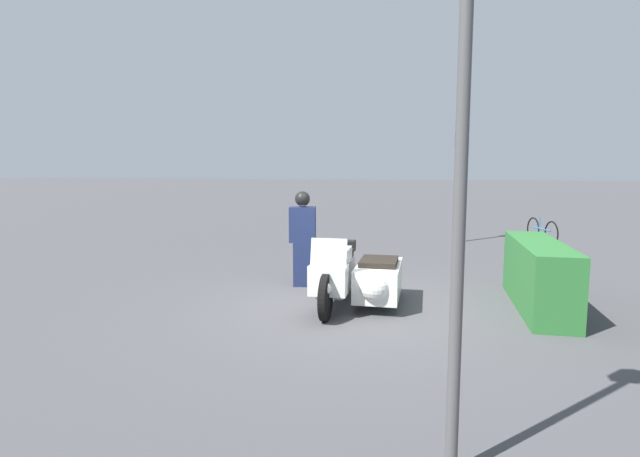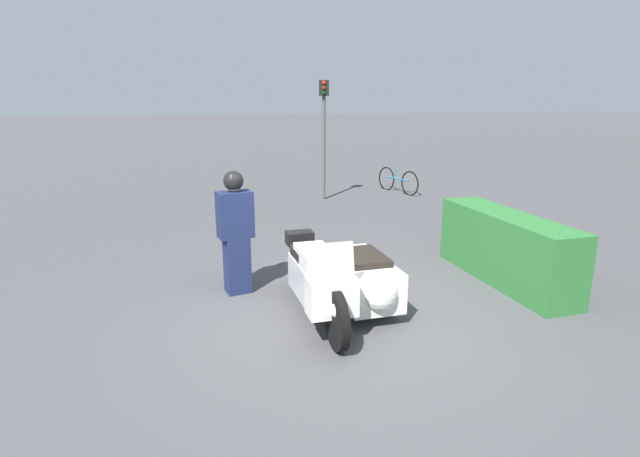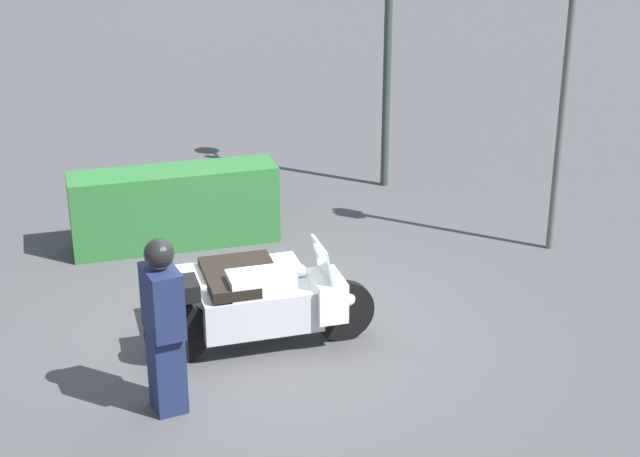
# 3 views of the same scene
# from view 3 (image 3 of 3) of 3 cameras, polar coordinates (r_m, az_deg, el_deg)

# --- Properties ---
(ground_plane) EXTENTS (160.00, 160.00, 0.00)m
(ground_plane) POSITION_cam_3_polar(r_m,az_deg,el_deg) (10.92, -2.98, -6.05)
(ground_plane) COLOR #424244
(police_motorcycle) EXTENTS (2.48, 1.29, 1.17)m
(police_motorcycle) POSITION_cam_3_polar(r_m,az_deg,el_deg) (10.68, -3.71, -3.91)
(police_motorcycle) COLOR black
(police_motorcycle) RESTS_ON ground
(officer_rider) EXTENTS (0.37, 0.52, 1.77)m
(officer_rider) POSITION_cam_3_polar(r_m,az_deg,el_deg) (9.24, -9.08, -5.39)
(officer_rider) COLOR #192347
(officer_rider) RESTS_ON ground
(hedge_bush_curbside) EXTENTS (2.71, 0.65, 1.05)m
(hedge_bush_curbside) POSITION_cam_3_polar(r_m,az_deg,el_deg) (13.09, -8.44, 1.22)
(hedge_bush_curbside) COLOR #28662D
(hedge_bush_curbside) RESTS_ON ground
(traffic_light_near) EXTENTS (0.23, 0.27, 3.73)m
(traffic_light_near) POSITION_cam_3_polar(r_m,az_deg,el_deg) (12.62, 14.02, 9.04)
(traffic_light_near) COLOR #4C4C4C
(traffic_light_near) RESTS_ON ground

